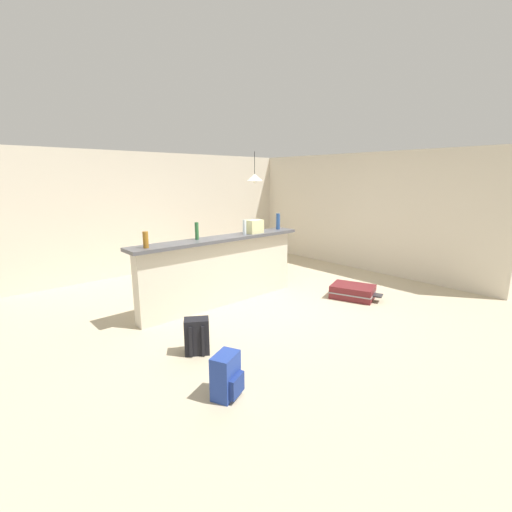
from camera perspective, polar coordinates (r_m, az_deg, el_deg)
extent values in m
cube|color=#BCAD8E|center=(5.92, 1.15, -7.34)|extent=(13.00, 13.00, 0.05)
cube|color=beige|center=(8.11, -13.72, 6.96)|extent=(6.60, 0.10, 2.50)
cube|color=beige|center=(8.16, 15.74, 6.88)|extent=(0.10, 6.00, 2.50)
cube|color=beige|center=(5.62, -5.58, -2.70)|extent=(2.80, 0.20, 1.04)
cube|color=#4C4C51|center=(5.50, -5.70, 2.77)|extent=(2.96, 0.40, 0.05)
cylinder|color=#9E661E|center=(4.83, -17.34, 2.51)|extent=(0.07, 0.07, 0.22)
cylinder|color=#2D6B38|center=(5.32, -9.51, 4.00)|extent=(0.06, 0.06, 0.26)
cylinder|color=silver|center=(5.71, -1.87, 4.64)|extent=(0.06, 0.06, 0.24)
cylinder|color=#284C89|center=(6.31, 3.57, 5.58)|extent=(0.07, 0.07, 0.28)
cube|color=beige|center=(5.86, -0.23, 4.76)|extent=(0.26, 0.18, 0.22)
cube|color=#4C331E|center=(7.47, -0.80, 2.76)|extent=(1.10, 0.80, 0.04)
cylinder|color=#4C331E|center=(6.98, -2.00, -1.05)|extent=(0.06, 0.06, 0.70)
cylinder|color=#4C331E|center=(7.63, 3.67, 0.11)|extent=(0.06, 0.06, 0.70)
cylinder|color=#4C331E|center=(7.51, -5.32, -0.13)|extent=(0.06, 0.06, 0.70)
cylinder|color=#4C331E|center=(8.11, 0.26, 0.88)|extent=(0.06, 0.06, 0.70)
cube|color=#4C331E|center=(7.07, 2.11, -0.20)|extent=(0.47, 0.47, 0.04)
cube|color=#4C331E|center=(7.12, 0.93, 2.03)|extent=(0.40, 0.12, 0.48)
cylinder|color=#4C331E|center=(6.91, 2.44, -2.43)|extent=(0.04, 0.04, 0.41)
cylinder|color=#4C331E|center=(7.17, 3.87, -1.90)|extent=(0.04, 0.04, 0.41)
cylinder|color=#4C331E|center=(7.09, 0.30, -2.04)|extent=(0.04, 0.04, 0.41)
cylinder|color=#4C331E|center=(7.34, 1.77, -1.53)|extent=(0.04, 0.04, 0.41)
cylinder|color=black|center=(7.43, -0.23, 14.70)|extent=(0.01, 0.01, 0.46)
cone|color=white|center=(7.43, -0.23, 12.53)|extent=(0.34, 0.34, 0.14)
sphere|color=white|center=(7.43, -0.23, 11.91)|extent=(0.07, 0.07, 0.07)
cube|color=maroon|center=(6.21, 15.29, -5.55)|extent=(0.68, 0.80, 0.22)
cube|color=gray|center=(6.21, 15.29, -5.55)|extent=(0.70, 0.82, 0.02)
cube|color=#2D2D33|center=(6.13, 19.03, -6.02)|extent=(0.22, 0.19, 0.02)
cube|color=black|center=(4.22, -9.49, -12.58)|extent=(0.33, 0.30, 0.42)
cube|color=black|center=(4.35, -9.45, -12.85)|extent=(0.22, 0.17, 0.19)
cube|color=black|center=(4.14, -8.49, -13.40)|extent=(0.04, 0.04, 0.36)
cube|color=black|center=(4.14, -10.48, -13.46)|extent=(0.04, 0.04, 0.36)
cube|color=#233D93|center=(3.45, -4.92, -18.60)|extent=(0.33, 0.28, 0.42)
cube|color=navy|center=(3.44, -3.18, -20.06)|extent=(0.23, 0.15, 0.19)
cube|color=black|center=(3.45, -7.04, -19.03)|extent=(0.04, 0.04, 0.36)
cube|color=black|center=(3.55, -5.83, -17.99)|extent=(0.04, 0.04, 0.36)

